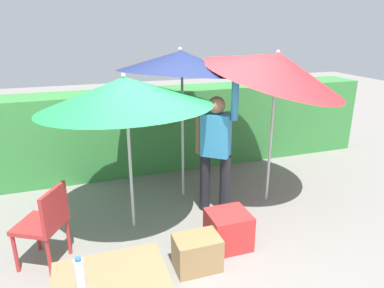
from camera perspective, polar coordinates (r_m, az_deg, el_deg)
The scene contains 11 objects.
ground_plane at distance 4.40m, azimuth 1.31°, elevation -14.91°, with size 24.00×24.00×0.00m, color gray.
hedge_row at distance 6.17m, azimuth -6.19°, elevation 2.38°, with size 8.00×0.70×1.40m, color #38843D.
umbrella_rainbow at distance 4.82m, azimuth 13.63°, elevation 12.15°, with size 2.03×1.97×2.43m.
umbrella_orange at distance 4.82m, azimuth -1.80°, elevation 13.15°, with size 1.75×1.73×2.24m.
umbrella_yellow at distance 4.04m, azimuth -10.84°, elevation 8.20°, with size 2.00×2.01×1.97m.
person_vendor at distance 4.56m, azimuth 3.89°, elevation -0.49°, with size 0.48×0.42×1.88m.
chair_plastic at distance 4.02m, azimuth -22.75°, elevation -11.57°, with size 0.60×0.60×0.89m.
cooler_box at distance 4.17m, azimuth 5.92°, elevation -13.67°, with size 0.46×0.43×0.42m, color red.
crate_cardboard at distance 3.84m, azimuth 0.84°, elevation -17.26°, with size 0.47×0.33×0.37m, color #9E7A4C.
folding_table at distance 2.77m, azimuth -12.96°, elevation -21.83°, with size 0.80×0.60×0.77m.
bottle_water at distance 2.60m, azimuth -17.78°, elevation -19.48°, with size 0.07×0.07×0.24m.
Camera 1 is at (-1.27, -3.42, 2.46)m, focal length 32.78 mm.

